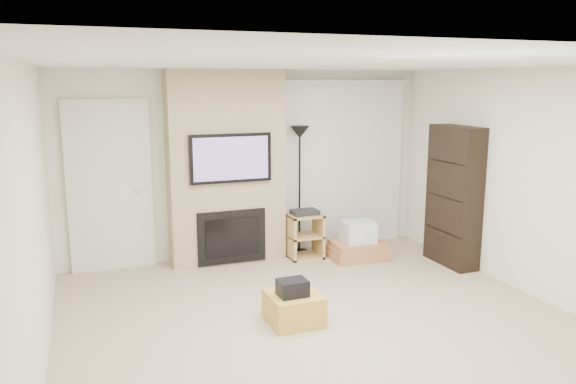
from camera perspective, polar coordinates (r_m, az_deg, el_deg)
name	(u,v)px	position (r m, az deg, el deg)	size (l,w,h in m)	color
floor	(333,334)	(5.48, 4.55, -14.21)	(5.00, 5.50, 0.00)	tan
ceiling	(337,63)	(4.96, 5.00, 12.89)	(5.00, 5.50, 0.00)	white
wall_back	(248,164)	(7.61, -4.11, 2.86)	(5.00, 2.50, 0.00)	white
wall_left	(32,231)	(4.62, -24.58, -3.60)	(5.50, 2.50, 0.00)	white
wall_right	(549,187)	(6.53, 25.02, 0.44)	(5.50, 2.50, 0.00)	white
hvac_vent	(339,66)	(5.85, 5.17, 12.59)	(0.35, 0.18, 0.01)	silver
ottoman	(294,308)	(5.65, 0.59, -11.70)	(0.50, 0.50, 0.30)	gold
black_bag	(292,288)	(5.52, 0.46, -9.70)	(0.28, 0.22, 0.16)	black
fireplace_wall	(227,169)	(7.32, -6.27, 2.38)	(1.50, 0.47, 2.50)	tan
entry_door	(110,187)	(7.31, -17.65, 0.46)	(1.02, 0.11, 2.14)	silver
vertical_blinds	(343,158)	(8.07, 5.59, 3.47)	(1.98, 0.10, 2.37)	silver
floor_lamp	(300,154)	(7.57, 1.19, 3.90)	(0.26, 0.26, 1.76)	black
av_stand	(305,233)	(7.58, 1.70, -4.15)	(0.45, 0.38, 0.66)	tan
box_stack	(358,244)	(7.65, 7.08, -5.27)	(0.78, 0.61, 0.51)	#BC7950
bookshelf	(454,196)	(7.50, 16.49, -0.42)	(0.30, 0.80, 1.80)	black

